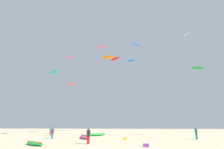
# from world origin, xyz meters

# --- Properties ---
(person_foreground) EXTENTS (0.40, 0.49, 1.76)m
(person_foreground) POSITION_xyz_m (-2.16, 6.19, 1.03)
(person_foreground) COLOR #B21E23
(person_foreground) RESTS_ON ground
(person_midground) EXTENTS (0.39, 0.56, 1.74)m
(person_midground) POSITION_xyz_m (12.32, 13.19, 1.01)
(person_midground) COLOR teal
(person_midground) RESTS_ON ground
(person_left) EXTENTS (0.37, 0.47, 1.63)m
(person_left) POSITION_xyz_m (-8.87, 12.70, 0.95)
(person_left) COLOR teal
(person_left) RESTS_ON ground
(person_right) EXTENTS (0.36, 0.53, 1.61)m
(person_right) POSITION_xyz_m (-12.00, 19.95, 0.94)
(person_right) COLOR #B21E23
(person_right) RESTS_ON ground
(kite_grounded_near) EXTENTS (2.92, 4.27, 0.50)m
(kite_grounded_near) POSITION_xyz_m (-4.08, 13.44, 0.24)
(kite_grounded_near) COLOR #E5598C
(kite_grounded_near) RESTS_ON ground
(kite_grounded_mid) EXTENTS (3.86, 2.92, 0.47)m
(kite_grounded_mid) POSITION_xyz_m (-3.33, 19.42, 0.22)
(kite_grounded_mid) COLOR green
(kite_grounded_mid) RESTS_ON ground
(kite_grounded_far) EXTENTS (3.18, 2.73, 0.42)m
(kite_grounded_far) POSITION_xyz_m (-7.64, 4.63, 0.19)
(kite_grounded_far) COLOR green
(kite_grounded_far) RESTS_ON ground
(cooler_box) EXTENTS (0.56, 0.36, 0.32)m
(cooler_box) POSITION_xyz_m (4.07, 4.01, 0.16)
(cooler_box) COLOR purple
(cooler_box) RESTS_ON ground
(gear_bag) EXTENTS (0.56, 0.36, 0.32)m
(gear_bag) POSITION_xyz_m (1.97, 11.96, 0.16)
(gear_bag) COLOR yellow
(gear_bag) RESTS_ON ground
(kite_aloft_0) EXTENTS (3.54, 3.30, 0.47)m
(kite_aloft_0) POSITION_xyz_m (-12.97, 22.04, 12.88)
(kite_aloft_0) COLOR #19B29E
(kite_aloft_1) EXTENTS (3.00, 0.92, 0.45)m
(kite_aloft_1) POSITION_xyz_m (-3.23, 28.28, 21.15)
(kite_aloft_1) COLOR #E5598C
(kite_aloft_2) EXTENTS (2.45, 1.50, 0.56)m
(kite_aloft_2) POSITION_xyz_m (4.28, 41.36, 21.65)
(kite_aloft_2) COLOR blue
(kite_aloft_3) EXTENTS (3.33, 3.89, 0.96)m
(kite_aloft_3) POSITION_xyz_m (6.01, 35.14, 24.53)
(kite_aloft_3) COLOR blue
(kite_aloft_4) EXTENTS (2.54, 0.73, 0.63)m
(kite_aloft_4) POSITION_xyz_m (16.57, 20.40, 12.81)
(kite_aloft_4) COLOR green
(kite_aloft_5) EXTENTS (1.86, 3.20, 0.75)m
(kite_aloft_5) POSITION_xyz_m (19.36, 33.01, 26.11)
(kite_aloft_5) COLOR white
(kite_aloft_6) EXTENTS (3.09, 2.50, 0.62)m
(kite_aloft_6) POSITION_xyz_m (-12.26, 33.88, 12.68)
(kite_aloft_6) COLOR red
(kite_aloft_7) EXTENTS (3.28, 1.73, 0.73)m
(kite_aloft_7) POSITION_xyz_m (-1.46, 22.92, 16.34)
(kite_aloft_7) COLOR orange
(kite_aloft_8) EXTENTS (3.56, 3.96, 0.74)m
(kite_aloft_8) POSITION_xyz_m (-0.72, 39.53, 21.73)
(kite_aloft_8) COLOR red
(kite_aloft_9) EXTENTS (3.09, 1.66, 0.62)m
(kite_aloft_9) POSITION_xyz_m (-11.22, 26.78, 17.93)
(kite_aloft_9) COLOR #E5598C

